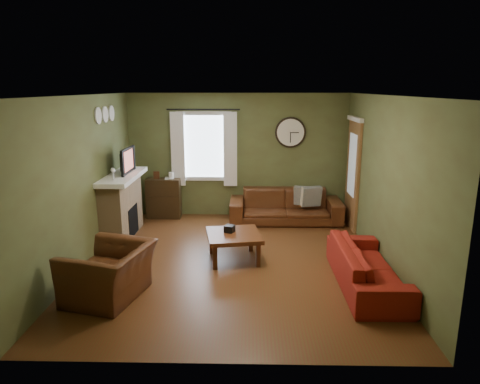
{
  "coord_description": "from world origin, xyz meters",
  "views": [
    {
      "loc": [
        0.25,
        -6.37,
        2.72
      ],
      "look_at": [
        0.1,
        0.4,
        1.05
      ],
      "focal_mm": 32.0,
      "sensor_mm": 36.0,
      "label": 1
    }
  ],
  "objects_px": {
    "bookshelf": "(164,198)",
    "sofa_brown": "(285,206)",
    "sofa_red": "(367,266)",
    "coffee_table": "(234,247)",
    "armchair": "(109,273)"
  },
  "relations": [
    {
      "from": "coffee_table",
      "to": "bookshelf",
      "type": "bearing_deg",
      "value": 124.71
    },
    {
      "from": "sofa_red",
      "to": "bookshelf",
      "type": "bearing_deg",
      "value": 47.62
    },
    {
      "from": "armchair",
      "to": "coffee_table",
      "type": "xyz_separation_m",
      "value": [
        1.59,
        1.31,
        -0.13
      ]
    },
    {
      "from": "bookshelf",
      "to": "sofa_brown",
      "type": "height_order",
      "value": "bookshelf"
    },
    {
      "from": "coffee_table",
      "to": "sofa_brown",
      "type": "bearing_deg",
      "value": 64.18
    },
    {
      "from": "sofa_red",
      "to": "coffee_table",
      "type": "distance_m",
      "value": 2.09
    },
    {
      "from": "bookshelf",
      "to": "armchair",
      "type": "relative_size",
      "value": 0.79
    },
    {
      "from": "coffee_table",
      "to": "armchair",
      "type": "bearing_deg",
      "value": -140.51
    },
    {
      "from": "sofa_brown",
      "to": "bookshelf",
      "type": "bearing_deg",
      "value": 174.89
    },
    {
      "from": "sofa_red",
      "to": "sofa_brown",
      "type": "bearing_deg",
      "value": 17.14
    },
    {
      "from": "bookshelf",
      "to": "sofa_brown",
      "type": "relative_size",
      "value": 0.37
    },
    {
      "from": "sofa_red",
      "to": "armchair",
      "type": "xyz_separation_m",
      "value": [
        -3.48,
        -0.42,
        0.06
      ]
    },
    {
      "from": "sofa_red",
      "to": "armchair",
      "type": "bearing_deg",
      "value": 96.87
    },
    {
      "from": "sofa_brown",
      "to": "armchair",
      "type": "bearing_deg",
      "value": -127.57
    },
    {
      "from": "bookshelf",
      "to": "armchair",
      "type": "xyz_separation_m",
      "value": [
        -0.02,
        -3.57,
        -0.07
      ]
    }
  ]
}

